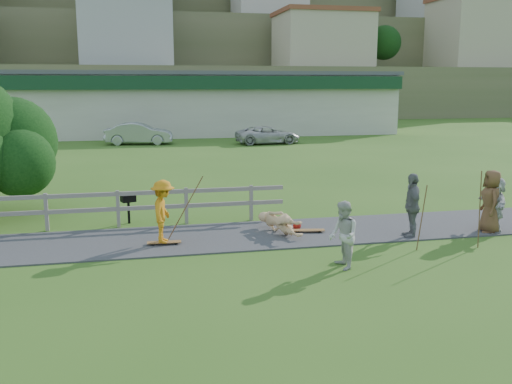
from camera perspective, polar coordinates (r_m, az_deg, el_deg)
ground at (r=14.25m, az=-5.64°, el=-6.30°), size 260.00×260.00×0.00m
path at (r=15.67m, az=-6.30°, el=-4.64°), size 34.00×3.00×0.04m
fence at (r=17.45m, az=-22.27°, el=-1.43°), size 15.05×0.10×1.10m
strip_mall at (r=48.81m, az=-5.97°, el=8.92°), size 32.50×10.75×5.10m
hillside at (r=105.34m, az=-12.02°, el=16.21°), size 220.00×67.00×47.50m
skater_rider at (r=14.96m, az=-9.26°, el=-2.30°), size 0.82×1.17×1.64m
skater_fallen at (r=16.02m, az=2.42°, el=-3.08°), size 1.88×0.99×0.67m
spectator_a at (r=13.13m, az=8.72°, el=-4.30°), size 0.62×0.78×1.57m
spectator_b at (r=16.13m, az=15.32°, el=-1.32°), size 0.66×1.12×1.79m
spectator_c at (r=17.37m, az=22.43°, el=-0.89°), size 0.80×1.01×1.80m
spectator_d at (r=17.45m, az=22.84°, el=-1.20°), size 0.80×1.56×1.60m
car_silver at (r=40.31m, az=-11.64°, el=5.75°), size 4.74×2.14×1.51m
car_white at (r=39.87m, az=1.18°, el=5.72°), size 4.58×2.33×1.24m
bbq at (r=17.64m, az=-12.62°, el=-1.68°), size 0.48×0.42×0.88m
longboard_rider at (r=15.15m, az=-9.17°, el=-5.15°), size 0.89×0.26×0.10m
longboard_fallen at (r=16.21m, az=5.24°, el=-3.98°), size 0.95×0.38×0.10m
helmet at (r=16.55m, az=4.12°, el=-3.40°), size 0.24×0.24×0.24m
pole_rider at (r=15.35m, az=-7.13°, el=-1.22°), size 0.03×0.03×2.00m
pole_spec_left at (r=14.98m, az=16.25°, el=-2.48°), size 0.03×0.03×1.69m
pole_spec_right at (r=15.65m, az=21.47°, el=-1.66°), size 0.03×0.03×2.01m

